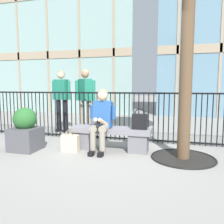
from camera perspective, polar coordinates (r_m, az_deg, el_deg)
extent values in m
plane|color=gray|center=(4.49, -0.33, -9.70)|extent=(60.00, 60.00, 0.00)
cube|color=slate|center=(4.39, -0.34, -4.68)|extent=(1.60, 0.44, 0.10)
cube|color=slate|center=(4.62, -7.11, -7.04)|extent=(0.36, 0.37, 0.35)
cube|color=slate|center=(4.33, 6.90, -7.94)|extent=(0.36, 0.37, 0.35)
cylinder|color=gray|center=(4.28, -4.09, -4.04)|extent=(0.15, 0.40, 0.15)
cylinder|color=gray|center=(4.15, -4.97, -7.86)|extent=(0.11, 0.11, 0.45)
cube|color=black|center=(4.14, -5.23, -10.53)|extent=(0.09, 0.22, 0.08)
cylinder|color=gray|center=(4.23, -1.78, -4.17)|extent=(0.15, 0.40, 0.15)
cylinder|color=gray|center=(4.09, -2.57, -8.04)|extent=(0.11, 0.11, 0.45)
cube|color=black|center=(4.09, -2.82, -10.75)|extent=(0.09, 0.22, 0.08)
cube|color=#234C8C|center=(4.35, -2.40, -0.67)|extent=(0.36, 0.30, 0.55)
cylinder|color=#234C8C|center=(4.41, -5.13, 0.07)|extent=(0.08, 0.08, 0.26)
cylinder|color=#DBAD89|center=(4.18, -4.33, -2.62)|extent=(0.16, 0.28, 0.20)
cylinder|color=#234C8C|center=(4.28, 0.41, -0.10)|extent=(0.08, 0.08, 0.26)
cylinder|color=#DBAD89|center=(4.13, -2.23, -2.72)|extent=(0.16, 0.28, 0.20)
cube|color=black|center=(4.10, -3.55, -3.08)|extent=(0.07, 0.10, 0.13)
sphere|color=#DBAD89|center=(4.30, -2.50, 4.20)|extent=(0.20, 0.20, 0.20)
sphere|color=#997F59|center=(4.33, -2.38, 4.61)|extent=(0.20, 0.20, 0.20)
cube|color=black|center=(4.24, 7.23, -2.47)|extent=(0.29, 0.17, 0.29)
torus|color=black|center=(4.22, 7.26, -0.45)|extent=(0.20, 0.02, 0.20)
cube|color=beige|center=(4.39, -10.79, -7.93)|extent=(0.34, 0.13, 0.33)
torus|color=#685E4C|center=(4.31, -11.11, -5.68)|extent=(0.16, 0.01, 0.16)
torus|color=#685E4C|center=(4.39, -10.59, -5.45)|extent=(0.16, 0.01, 0.16)
cylinder|color=black|center=(6.44, -13.63, -0.85)|extent=(0.13, 0.13, 0.90)
cube|color=black|center=(6.47, -13.70, -4.59)|extent=(0.09, 0.22, 0.06)
cylinder|color=black|center=(6.35, -12.05, -0.92)|extent=(0.13, 0.13, 0.90)
cube|color=black|center=(6.38, -12.12, -4.71)|extent=(0.09, 0.22, 0.06)
cube|color=#1E7259|center=(6.34, -13.01, 5.67)|extent=(0.41, 0.27, 0.56)
cylinder|color=#1E7259|center=(6.45, -14.86, 5.46)|extent=(0.08, 0.08, 0.52)
cylinder|color=#1E7259|center=(6.24, -11.09, 5.52)|extent=(0.08, 0.08, 0.52)
sphere|color=#DBAD89|center=(6.35, -13.10, 9.28)|extent=(0.20, 0.20, 0.20)
sphere|color=#997F59|center=(6.37, -13.03, 9.55)|extent=(0.20, 0.20, 0.20)
cylinder|color=gray|center=(5.87, -7.76, -1.43)|extent=(0.13, 0.13, 0.90)
cube|color=black|center=(5.90, -7.85, -5.52)|extent=(0.09, 0.22, 0.06)
cylinder|color=gray|center=(5.79, -5.93, -1.50)|extent=(0.13, 0.13, 0.90)
cube|color=black|center=(5.83, -6.03, -5.65)|extent=(0.09, 0.22, 0.06)
cube|color=#1E7259|center=(5.77, -6.95, 5.73)|extent=(0.43, 0.41, 0.56)
cylinder|color=#1E7259|center=(5.86, -9.09, 5.51)|extent=(0.08, 0.08, 0.52)
cylinder|color=#1E7259|center=(5.69, -4.74, 5.54)|extent=(0.08, 0.08, 0.52)
sphere|color=#8E664C|center=(5.78, -7.01, 9.69)|extent=(0.20, 0.20, 0.20)
sphere|color=#997F59|center=(5.80, -6.94, 9.98)|extent=(0.20, 0.20, 0.20)
cylinder|color=black|center=(6.70, -26.93, -0.08)|extent=(0.02, 0.02, 1.14)
cylinder|color=black|center=(6.63, -26.22, -0.10)|extent=(0.02, 0.02, 1.14)
cylinder|color=black|center=(6.56, -25.49, -0.13)|extent=(0.02, 0.02, 1.14)
cylinder|color=black|center=(6.49, -24.74, -0.16)|extent=(0.02, 0.02, 1.14)
cylinder|color=black|center=(6.42, -23.98, -0.19)|extent=(0.02, 0.02, 1.14)
cylinder|color=black|center=(6.35, -23.19, -0.22)|extent=(0.02, 0.02, 1.14)
cylinder|color=black|center=(6.28, -22.40, -0.26)|extent=(0.02, 0.02, 1.14)
cylinder|color=black|center=(6.21, -21.58, -0.29)|extent=(0.02, 0.02, 1.14)
cylinder|color=black|center=(6.15, -20.75, -0.32)|extent=(0.02, 0.02, 1.14)
cylinder|color=black|center=(6.08, -19.90, -0.35)|extent=(0.02, 0.02, 1.14)
cylinder|color=black|center=(6.02, -19.03, -0.39)|extent=(0.02, 0.02, 1.14)
cylinder|color=black|center=(5.96, -18.15, -0.42)|extent=(0.02, 0.02, 1.14)
cylinder|color=black|center=(5.90, -17.25, -0.46)|extent=(0.02, 0.02, 1.14)
cylinder|color=black|center=(5.84, -16.32, -0.50)|extent=(0.02, 0.02, 1.14)
cylinder|color=black|center=(5.79, -15.38, -0.53)|extent=(0.02, 0.02, 1.14)
cylinder|color=black|center=(5.73, -14.43, -0.57)|extent=(0.02, 0.02, 1.14)
cylinder|color=black|center=(5.68, -13.45, -0.61)|extent=(0.02, 0.02, 1.14)
cylinder|color=black|center=(5.63, -12.46, -0.64)|extent=(0.02, 0.02, 1.14)
cylinder|color=black|center=(5.58, -11.44, -0.68)|extent=(0.02, 0.02, 1.14)
cylinder|color=black|center=(5.53, -10.41, -0.72)|extent=(0.02, 0.02, 1.14)
cylinder|color=black|center=(5.48, -9.36, -0.76)|extent=(0.02, 0.02, 1.14)
cylinder|color=black|center=(5.44, -8.30, -0.80)|extent=(0.02, 0.02, 1.14)
cylinder|color=black|center=(5.40, -7.22, -0.84)|extent=(0.02, 0.02, 1.14)
cylinder|color=black|center=(5.36, -6.12, -0.88)|extent=(0.02, 0.02, 1.14)
cylinder|color=black|center=(5.32, -5.00, -0.92)|extent=(0.02, 0.02, 1.14)
cylinder|color=black|center=(5.28, -3.87, -0.96)|extent=(0.02, 0.02, 1.14)
cylinder|color=black|center=(5.25, -2.72, -1.01)|extent=(0.02, 0.02, 1.14)
cylinder|color=black|center=(5.21, -1.56, -1.05)|extent=(0.02, 0.02, 1.14)
cylinder|color=black|center=(5.18, -0.38, -1.09)|extent=(0.02, 0.02, 1.14)
cylinder|color=black|center=(5.16, 0.80, -1.13)|extent=(0.02, 0.02, 1.14)
cylinder|color=black|center=(5.13, 2.01, -1.17)|extent=(0.02, 0.02, 1.14)
cylinder|color=black|center=(5.11, 3.22, -1.21)|extent=(0.02, 0.02, 1.14)
cylinder|color=black|center=(5.09, 4.44, -1.25)|extent=(0.02, 0.02, 1.14)
cylinder|color=black|center=(5.07, 5.68, -1.29)|extent=(0.02, 0.02, 1.14)
cylinder|color=black|center=(5.05, 6.92, -1.33)|extent=(0.02, 0.02, 1.14)
cylinder|color=black|center=(5.04, 8.17, -1.37)|extent=(0.02, 0.02, 1.14)
cylinder|color=black|center=(5.03, 9.42, -1.41)|extent=(0.02, 0.02, 1.14)
cylinder|color=black|center=(5.02, 10.68, -1.45)|extent=(0.02, 0.02, 1.14)
cylinder|color=black|center=(5.01, 11.95, -1.49)|extent=(0.02, 0.02, 1.14)
cylinder|color=black|center=(5.01, 13.21, -1.53)|extent=(0.02, 0.02, 1.14)
cylinder|color=black|center=(5.01, 14.48, -1.57)|extent=(0.02, 0.02, 1.14)
cylinder|color=black|center=(5.01, 15.75, -1.60)|extent=(0.02, 0.02, 1.14)
cylinder|color=black|center=(5.01, 17.02, -1.64)|extent=(0.02, 0.02, 1.14)
cylinder|color=black|center=(5.01, 18.29, -1.67)|extent=(0.02, 0.02, 1.14)
cylinder|color=black|center=(5.02, 19.55, -1.71)|extent=(0.02, 0.02, 1.14)
cylinder|color=black|center=(5.03, 20.81, -1.74)|extent=(0.02, 0.02, 1.14)
cylinder|color=black|center=(5.05, 22.06, -1.77)|extent=(0.02, 0.02, 1.14)
cylinder|color=black|center=(5.06, 23.30, -1.80)|extent=(0.02, 0.02, 1.14)
cylinder|color=black|center=(5.08, 24.54, -1.83)|extent=(0.02, 0.02, 1.14)
cylinder|color=black|center=(5.10, 25.77, -1.86)|extent=(0.02, 0.02, 1.14)
cylinder|color=black|center=(5.12, 26.99, -1.89)|extent=(0.02, 0.02, 1.14)
cube|color=black|center=(5.23, 1.98, -6.81)|extent=(8.65, 0.04, 0.04)
cube|color=black|center=(5.09, 2.03, 4.96)|extent=(8.65, 0.04, 0.04)
cylinder|color=black|center=(4.15, 17.88, -11.29)|extent=(1.08, 1.08, 0.01)
torus|color=black|center=(4.15, 17.88, -11.21)|extent=(1.11, 1.11, 0.03)
cylinder|color=brown|center=(3.98, 18.74, 12.63)|extent=(0.21, 0.21, 3.40)
cube|color=#4C4C51|center=(4.72, -21.42, -6.51)|extent=(0.53, 0.53, 0.45)
ellipsoid|color=#28602B|center=(4.65, -21.63, -1.64)|extent=(0.45, 0.45, 0.44)
cube|color=#84A39E|center=(11.97, -16.00, 21.98)|extent=(8.26, 0.40, 9.00)
cube|color=gray|center=(12.69, -23.39, 20.79)|extent=(0.10, 0.04, 9.00)
cube|color=gray|center=(11.79, -16.56, 22.20)|extent=(0.10, 0.04, 9.00)
cube|color=gray|center=(11.07, -8.57, 23.46)|extent=(0.10, 0.04, 9.00)
cube|color=gray|center=(10.57, 0.49, 24.38)|extent=(0.10, 0.04, 9.00)
cube|color=gray|center=(11.44, -16.28, 14.00)|extent=(8.26, 0.04, 0.36)
cube|color=gray|center=(10.27, 17.00, 24.65)|extent=(0.10, 0.04, 9.00)
cube|color=gray|center=(10.44, 26.96, 23.93)|extent=(0.10, 0.04, 9.00)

